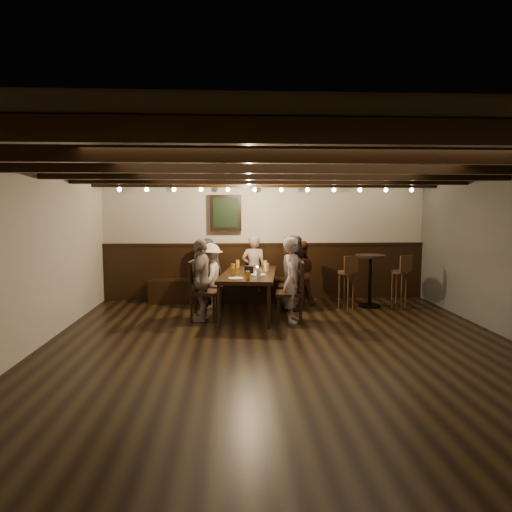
{
  "coord_description": "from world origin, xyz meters",
  "views": [
    {
      "loc": [
        -0.67,
        -5.72,
        1.85
      ],
      "look_at": [
        -0.31,
        1.3,
        1.11
      ],
      "focal_mm": 32.0,
      "sensor_mm": 36.0,
      "label": 1
    }
  ],
  "objects": [
    {
      "name": "person_left_near",
      "position": [
        -1.07,
        2.6,
        0.6
      ],
      "size": [
        0.54,
        0.83,
        1.21
      ],
      "primitive_type": "imported",
      "rotation": [
        0.0,
        0.0,
        -1.7
      ],
      "color": "#B6A79A",
      "rests_on": "floor"
    },
    {
      "name": "person_right_near",
      "position": [
        0.41,
        2.41,
        0.68
      ],
      "size": [
        0.51,
        0.71,
        1.36
      ],
      "primitive_type": "imported",
      "rotation": [
        0.0,
        0.0,
        1.45
      ],
      "color": "#29282B",
      "rests_on": "floor"
    },
    {
      "name": "pint_e",
      "position": [
        -0.66,
        1.64,
        0.81
      ],
      "size": [
        0.07,
        0.07,
        0.14
      ],
      "primitive_type": "cylinder",
      "color": "#BF7219",
      "rests_on": "dining_table"
    },
    {
      "name": "pint_b",
      "position": [
        -0.06,
        2.67,
        0.81
      ],
      "size": [
        0.07,
        0.07,
        0.14
      ],
      "primitive_type": "cylinder",
      "color": "#BF7219",
      "rests_on": "dining_table"
    },
    {
      "name": "plate_far",
      "position": [
        -0.25,
        1.74,
        0.75
      ],
      "size": [
        0.24,
        0.24,
        0.01
      ],
      "primitive_type": "cylinder",
      "color": "white",
      "rests_on": "dining_table"
    },
    {
      "name": "pint_d",
      "position": [
        -0.06,
        2.22,
        0.81
      ],
      "size": [
        0.07,
        0.07,
        0.14
      ],
      "primitive_type": "cylinder",
      "color": "silver",
      "rests_on": "dining_table"
    },
    {
      "name": "candle",
      "position": [
        -0.23,
        2.34,
        0.76
      ],
      "size": [
        0.05,
        0.05,
        0.05
      ],
      "primitive_type": "cylinder",
      "color": "beige",
      "rests_on": "dining_table"
    },
    {
      "name": "person_bench_centre",
      "position": [
        -0.26,
        3.1,
        0.66
      ],
      "size": [
        0.52,
        0.38,
        1.33
      ],
      "primitive_type": "imported",
      "rotation": [
        0.0,
        0.0,
        3.02
      ],
      "color": "gray",
      "rests_on": "floor"
    },
    {
      "name": "room",
      "position": [
        -0.29,
        2.21,
        1.07
      ],
      "size": [
        7.0,
        7.0,
        7.0
      ],
      "color": "black",
      "rests_on": "ground"
    },
    {
      "name": "person_right_far",
      "position": [
        0.3,
        1.52,
        0.69
      ],
      "size": [
        0.39,
        0.54,
        1.38
      ],
      "primitive_type": "imported",
      "rotation": [
        0.0,
        0.0,
        1.45
      ],
      "color": "gray",
      "rests_on": "floor"
    },
    {
      "name": "condiment_caddy",
      "position": [
        -0.39,
        2.01,
        0.8
      ],
      "size": [
        0.15,
        0.1,
        0.12
      ],
      "primitive_type": "cube",
      "color": "black",
      "rests_on": "dining_table"
    },
    {
      "name": "pint_f",
      "position": [
        -0.26,
        1.49,
        0.81
      ],
      "size": [
        0.07,
        0.07,
        0.14
      ],
      "primitive_type": "cylinder",
      "color": "silver",
      "rests_on": "dining_table"
    },
    {
      "name": "person_bench_left",
      "position": [
        -1.17,
        3.06,
        0.64
      ],
      "size": [
        0.67,
        0.48,
        1.27
      ],
      "primitive_type": "imported",
      "rotation": [
        0.0,
        0.0,
        3.02
      ],
      "color": "#262528",
      "rests_on": "floor"
    },
    {
      "name": "pint_g",
      "position": [
        -0.44,
        1.26,
        0.81
      ],
      "size": [
        0.07,
        0.07,
        0.14
      ],
      "primitive_type": "cylinder",
      "color": "#BF7219",
      "rests_on": "dining_table"
    },
    {
      "name": "chair_right_near",
      "position": [
        0.38,
        2.41,
        0.28
      ],
      "size": [
        0.46,
        0.46,
        0.9
      ],
      "rotation": [
        0.0,
        0.0,
        1.45
      ],
      "color": "black",
      "rests_on": "floor"
    },
    {
      "name": "bar_stool_right",
      "position": [
        2.4,
        2.43,
        0.37
      ],
      "size": [
        0.35,
        0.36,
        1.0
      ],
      "rotation": [
        0.0,
        0.0,
        0.43
      ],
      "color": "#382311",
      "rests_on": "floor"
    },
    {
      "name": "chair_left_far",
      "position": [
        -1.16,
        1.7,
        0.3
      ],
      "size": [
        0.5,
        0.5,
        0.99
      ],
      "rotation": [
        0.0,
        0.0,
        -1.7
      ],
      "color": "black",
      "rests_on": "floor"
    },
    {
      "name": "pint_a",
      "position": [
        -0.58,
        2.79,
        0.81
      ],
      "size": [
        0.07,
        0.07,
        0.14
      ],
      "primitive_type": "cylinder",
      "color": "#BF7219",
      "rests_on": "dining_table"
    },
    {
      "name": "dining_table",
      "position": [
        -0.39,
        2.06,
        0.68
      ],
      "size": [
        1.13,
        2.07,
        0.74
      ],
      "rotation": [
        0.0,
        0.0,
        -0.13
      ],
      "color": "black",
      "rests_on": "floor"
    },
    {
      "name": "chair_right_far",
      "position": [
        0.27,
        1.52,
        0.3
      ],
      "size": [
        0.5,
        0.5,
        0.98
      ],
      "rotation": [
        0.0,
        0.0,
        1.45
      ],
      "color": "black",
      "rests_on": "floor"
    },
    {
      "name": "person_left_far",
      "position": [
        -1.19,
        1.71,
        0.68
      ],
      "size": [
        0.43,
        0.83,
        1.35
      ],
      "primitive_type": "imported",
      "rotation": [
        0.0,
        0.0,
        -1.7
      ],
      "color": "gray",
      "rests_on": "floor"
    },
    {
      "name": "high_top_table",
      "position": [
        1.9,
        2.59,
        0.65
      ],
      "size": [
        0.55,
        0.55,
        0.98
      ],
      "color": "black",
      "rests_on": "floor"
    },
    {
      "name": "chair_left_near",
      "position": [
        -1.04,
        2.59,
        0.26
      ],
      "size": [
        0.44,
        0.44,
        0.86
      ],
      "rotation": [
        0.0,
        0.0,
        -1.7
      ],
      "color": "black",
      "rests_on": "floor"
    },
    {
      "name": "bar_stool_left",
      "position": [
        1.4,
        2.38,
        0.37
      ],
      "size": [
        0.34,
        0.35,
        1.0
      ],
      "rotation": [
        0.0,
        0.0,
        0.29
      ],
      "color": "#382311",
      "rests_on": "floor"
    },
    {
      "name": "pint_c",
      "position": [
        -0.67,
        2.19,
        0.81
      ],
      "size": [
        0.07,
        0.07,
        0.14
      ],
      "primitive_type": "cylinder",
      "color": "#BF7219",
      "rests_on": "dining_table"
    },
    {
      "name": "person_bench_right",
      "position": [
        0.62,
        2.84,
        0.62
      ],
      "size": [
        0.65,
        0.54,
        1.23
      ],
      "primitive_type": "imported",
      "rotation": [
        0.0,
        0.0,
        3.02
      ],
      "color": "#53291C",
      "rests_on": "floor"
    },
    {
      "name": "plate_near",
      "position": [
        -0.62,
        1.38,
        0.75
      ],
      "size": [
        0.24,
        0.24,
        0.01
      ],
      "primitive_type": "cylinder",
      "color": "white",
      "rests_on": "dining_table"
    }
  ]
}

